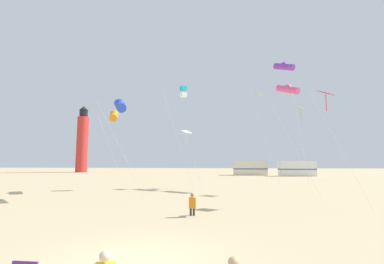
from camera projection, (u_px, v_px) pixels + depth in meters
name	position (u px, v px, depth m)	size (l,w,h in m)	color
ground	(136.00, 262.00, 7.22)	(200.00, 200.00, 0.00)	#CCB584
kite_flyer_standing	(192.00, 204.00, 13.23)	(0.36, 0.53, 1.16)	orange
kite_diamond_lime	(300.00, 111.00, 23.29)	(3.10, 3.10, 7.64)	silver
kite_box_cyan	(183.00, 92.00, 27.87)	(3.35, 2.44, 10.58)	silver
kite_diamond_scarlet	(326.00, 97.00, 17.18)	(3.22, 2.29, 7.36)	silver
kite_diamond_white	(187.00, 134.00, 27.56)	(2.38, 2.38, 5.99)	silver
kite_tube_rainbow	(288.00, 89.00, 26.75)	(2.79, 2.90, 10.66)	silver
kite_diamond_gold	(260.00, 98.00, 29.29)	(2.91, 2.27, 10.32)	silver
kite_tube_blue	(120.00, 105.00, 20.38)	(3.32, 3.72, 7.72)	silver
kite_tube_orange	(114.00, 115.00, 25.27)	(2.63, 3.03, 7.78)	silver
kite_tube_violet	(284.00, 66.00, 29.64)	(3.14, 3.19, 13.97)	silver
lighthouse_distant	(82.00, 141.00, 67.22)	(2.80, 2.80, 16.80)	red
rv_van_cream	(250.00, 168.00, 52.57)	(6.49, 2.47, 2.80)	beige
rv_van_white	(297.00, 169.00, 49.41)	(6.57, 2.72, 2.80)	white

